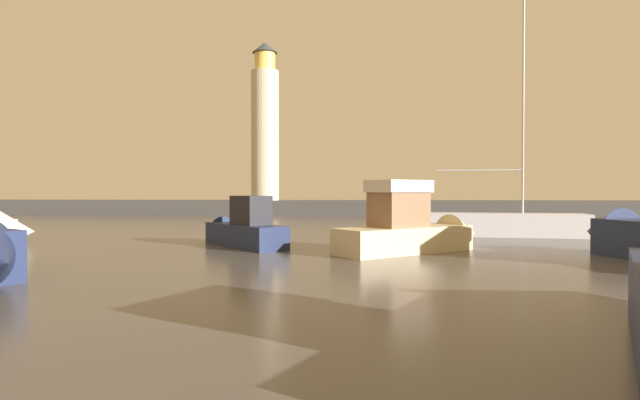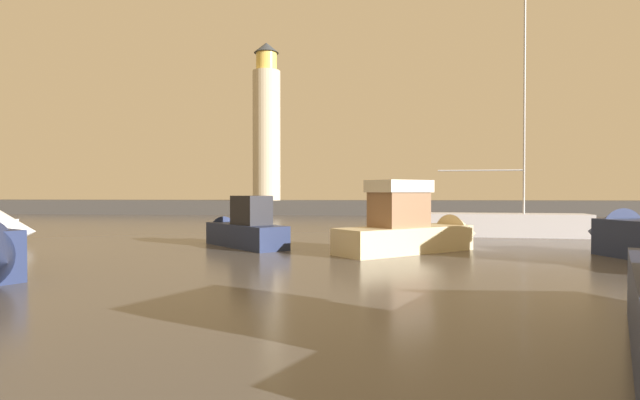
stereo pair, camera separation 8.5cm
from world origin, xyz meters
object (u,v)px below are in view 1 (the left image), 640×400
object	(u,v)px
lighthouse	(265,126)
sailboat_moored	(507,224)
motorboat_6	(418,229)
motorboat_2	(239,229)

from	to	relation	value
lighthouse	sailboat_moored	size ratio (longest dim) A/B	1.20
lighthouse	motorboat_6	distance (m)	39.11
lighthouse	motorboat_2	size ratio (longest dim) A/B	3.28
sailboat_moored	motorboat_6	bearing A→B (deg)	-126.77
lighthouse	motorboat_6	world-z (taller)	lighthouse
motorboat_2	motorboat_6	bearing A→B (deg)	-9.45
lighthouse	motorboat_2	distance (m)	35.81
motorboat_2	motorboat_6	world-z (taller)	motorboat_6
lighthouse	motorboat_2	xyz separation A→B (m)	(5.62, -34.10, -9.38)
motorboat_2	lighthouse	bearing A→B (deg)	99.35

